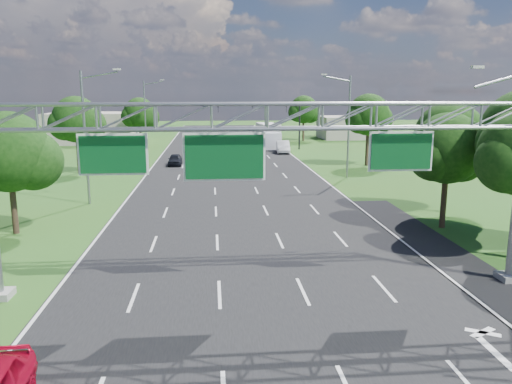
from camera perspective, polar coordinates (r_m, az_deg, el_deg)
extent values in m
plane|color=#315519|center=(39.49, -2.04, -1.01)|extent=(220.00, 220.00, 0.00)
cube|color=black|center=(39.49, -2.04, -1.01)|extent=(18.00, 180.00, 0.02)
cube|color=black|center=(26.99, 22.36, -7.83)|extent=(3.00, 30.00, 0.02)
cube|color=gray|center=(25.94, 27.00, -8.65)|extent=(1.00, 1.00, 0.30)
cube|color=gray|center=(23.90, -27.26, -10.35)|extent=(1.00, 1.00, 0.30)
cylinder|color=gray|center=(23.93, 26.46, 11.45)|extent=(2.54, 0.12, 0.79)
cube|color=beige|center=(23.35, 23.99, 12.92)|extent=(0.50, 0.22, 0.12)
cube|color=white|center=(21.03, -16.02, 4.15)|extent=(2.80, 0.05, 1.70)
cube|color=#09481E|center=(20.97, -16.05, 4.13)|extent=(2.62, 0.05, 1.52)
cube|color=white|center=(20.67, -3.63, 4.03)|extent=(3.40, 0.05, 2.00)
cube|color=#09481E|center=(20.61, -3.62, 4.01)|extent=(3.22, 0.05, 1.82)
cube|color=white|center=(22.14, 16.22, 4.49)|extent=(2.80, 0.05, 1.70)
cube|color=#09481E|center=(22.09, 16.28, 4.47)|extent=(2.62, 0.05, 1.52)
cylinder|color=black|center=(74.82, 4.99, 7.55)|extent=(0.24, 0.24, 7.00)
cylinder|color=black|center=(73.87, 0.38, 9.95)|extent=(12.00, 0.18, 0.18)
imported|color=black|center=(73.56, -4.35, 9.48)|extent=(0.18, 0.22, 1.10)
imported|color=black|center=(73.80, -0.41, 9.52)|extent=(0.18, 0.22, 1.10)
imported|color=black|center=(74.37, 3.49, 9.52)|extent=(0.18, 0.22, 1.10)
cylinder|color=gray|center=(39.82, -18.94, 5.77)|extent=(0.20, 0.20, 10.00)
cylinder|color=gray|center=(39.39, -17.51, 12.66)|extent=(2.78, 0.12, 0.60)
cube|color=beige|center=(39.16, -15.64, 13.36)|extent=(0.55, 0.22, 0.12)
cylinder|color=gray|center=(74.20, -12.56, 8.45)|extent=(0.20, 0.20, 10.00)
cylinder|color=gray|center=(73.98, -11.70, 12.12)|extent=(2.78, 0.12, 0.60)
cube|color=beige|center=(73.85, -10.68, 12.47)|extent=(0.55, 0.22, 0.12)
cylinder|color=gray|center=(50.48, 10.55, 7.26)|extent=(0.20, 0.20, 10.00)
cylinder|color=gray|center=(50.04, 9.28, 12.65)|extent=(2.78, 0.12, 0.60)
cube|color=beige|center=(49.75, 7.80, 13.17)|extent=(0.55, 0.22, 0.12)
sphere|color=black|center=(27.60, 26.77, 3.04)|extent=(3.08, 3.08, 3.08)
sphere|color=black|center=(31.04, 26.92, 4.98)|extent=(3.50, 3.50, 3.50)
cylinder|color=#2D2116|center=(33.59, 20.65, -1.09)|extent=(0.36, 0.36, 3.30)
sphere|color=black|center=(33.07, 21.06, 4.69)|extent=(4.40, 4.40, 4.40)
sphere|color=black|center=(33.98, 22.37, 3.82)|extent=(3.30, 3.30, 3.30)
sphere|color=black|center=(32.42, 19.66, 3.89)|extent=(3.08, 3.08, 3.08)
cylinder|color=#2D2116|center=(37.96, 20.80, 0.44)|extent=(0.36, 0.36, 3.52)
sphere|color=black|center=(37.48, 21.20, 5.97)|extent=(4.80, 4.80, 4.80)
sphere|color=black|center=(38.43, 22.49, 5.10)|extent=(3.60, 3.60, 3.60)
sphere|color=black|center=(36.79, 19.83, 5.23)|extent=(3.36, 3.36, 3.36)
cylinder|color=#2D2116|center=(33.51, -25.92, -1.73)|extent=(0.36, 0.36, 3.08)
sphere|color=black|center=(32.97, -26.44, 4.14)|extent=(4.80, 4.80, 4.80)
sphere|color=black|center=(33.00, -24.16, 3.28)|extent=(3.60, 3.60, 3.60)
cylinder|color=#2D2116|center=(55.71, -19.63, 3.93)|extent=(0.36, 0.36, 3.74)
sphere|color=black|center=(55.38, -19.89, 7.81)|extent=(4.80, 4.80, 4.80)
sphere|color=black|center=(55.51, -18.54, 7.29)|extent=(3.60, 3.60, 3.60)
sphere|color=black|center=(55.40, -21.03, 7.24)|extent=(3.36, 3.36, 3.36)
cylinder|color=#2D2116|center=(79.57, -13.07, 6.19)|extent=(0.36, 0.36, 3.30)
sphere|color=black|center=(79.35, -13.19, 8.76)|extent=(4.80, 4.80, 4.80)
sphere|color=black|center=(79.61, -12.27, 8.38)|extent=(3.60, 3.60, 3.60)
sphere|color=black|center=(79.23, -13.99, 8.37)|extent=(3.36, 3.36, 3.36)
cylinder|color=#2D2116|center=(59.67, 12.57, 4.88)|extent=(0.36, 0.36, 3.96)
sphere|color=black|center=(59.37, 12.73, 8.62)|extent=(4.80, 4.80, 4.80)
sphere|color=black|center=(60.15, 13.69, 8.04)|extent=(3.60, 3.60, 3.60)
sphere|color=black|center=(58.79, 11.79, 8.17)|extent=(3.36, 3.36, 3.36)
cylinder|color=#2D2116|center=(88.24, 5.43, 6.99)|extent=(0.36, 0.36, 3.52)
sphere|color=black|center=(88.03, 5.48, 9.38)|extent=(4.80, 4.80, 4.80)
sphere|color=black|center=(88.68, 6.19, 8.99)|extent=(3.60, 3.60, 3.60)
sphere|color=black|center=(87.57, 4.80, 9.07)|extent=(3.36, 3.36, 3.36)
cube|color=#AFA693|center=(88.99, -18.19, 7.00)|extent=(14.00, 10.00, 5.00)
cube|color=#AFA693|center=(94.40, 11.02, 7.27)|extent=(12.00, 9.00, 4.00)
imported|color=silver|center=(62.01, -5.52, 4.04)|extent=(1.73, 4.07, 1.17)
imported|color=black|center=(59.29, -9.22, 3.67)|extent=(1.55, 3.85, 1.31)
imported|color=silver|center=(70.73, 3.10, 5.18)|extent=(2.15, 5.14, 1.65)
cube|color=white|center=(79.51, 1.37, 6.62)|extent=(3.33, 6.96, 3.36)
cube|color=silver|center=(74.91, 1.78, 5.85)|extent=(2.81, 2.71, 2.47)
cylinder|color=black|center=(75.06, 0.81, 5.35)|extent=(0.39, 1.12, 1.12)
cylinder|color=black|center=(75.35, 2.69, 5.37)|extent=(0.39, 1.12, 1.12)
cylinder|color=black|center=(81.72, 0.33, 5.85)|extent=(0.39, 1.12, 1.12)
cylinder|color=black|center=(81.99, 2.05, 5.86)|extent=(0.39, 1.12, 1.12)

